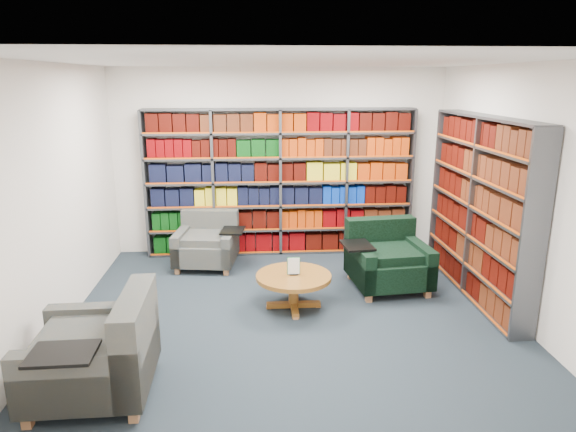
{
  "coord_description": "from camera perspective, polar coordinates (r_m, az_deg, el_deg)",
  "views": [
    {
      "loc": [
        -0.41,
        -5.28,
        2.64
      ],
      "look_at": [
        0.0,
        0.6,
        1.05
      ],
      "focal_mm": 32.0,
      "sensor_mm": 36.0,
      "label": 1
    }
  ],
  "objects": [
    {
      "name": "room_shell",
      "position": [
        5.44,
        0.44,
        1.92
      ],
      "size": [
        5.02,
        5.02,
        2.82
      ],
      "color": "#1B262E",
      "rests_on": "ground"
    },
    {
      "name": "bookshelf_back",
      "position": [
        7.78,
        -0.88,
        3.67
      ],
      "size": [
        4.0,
        0.28,
        2.2
      ],
      "color": "#47494F",
      "rests_on": "ground"
    },
    {
      "name": "bookshelf_right",
      "position": [
        6.67,
        20.51,
        0.76
      ],
      "size": [
        0.28,
        2.5,
        2.2
      ],
      "color": "#47494F",
      "rests_on": "ground"
    },
    {
      "name": "chair_teal_left",
      "position": [
        7.56,
        -8.91,
        -3.08
      ],
      "size": [
        1.04,
        0.93,
        0.76
      ],
      "color": "#061D34",
      "rests_on": "ground"
    },
    {
      "name": "chair_green_right",
      "position": [
        6.83,
        10.81,
        -4.87
      ],
      "size": [
        1.14,
        1.02,
        0.84
      ],
      "color": "black",
      "rests_on": "ground"
    },
    {
      "name": "chair_teal_front",
      "position": [
        4.77,
        -19.85,
        -14.37
      ],
      "size": [
        1.01,
        1.17,
        0.9
      ],
      "color": "#061D34",
      "rests_on": "ground"
    },
    {
      "name": "coffee_table",
      "position": [
        6.06,
        0.63,
        -7.29
      ],
      "size": [
        0.88,
        0.88,
        0.62
      ],
      "color": "brown",
      "rests_on": "ground"
    }
  ]
}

